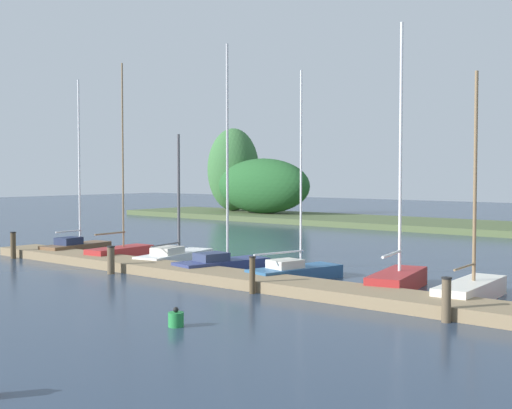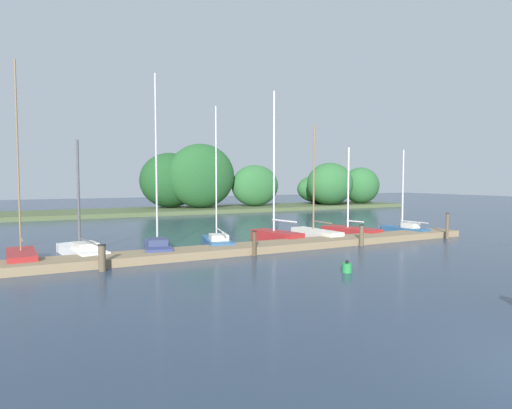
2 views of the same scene
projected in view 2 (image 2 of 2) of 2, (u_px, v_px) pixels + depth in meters
dock_pier at (236, 249)px, 19.67m from camera, size 28.92×1.80×0.35m
far_shore at (172, 187)px, 44.27m from camera, size 66.36×8.85×7.42m
sailboat_1 at (21, 256)px, 16.92m from camera, size 1.25×3.24×8.20m
sailboat_2 at (81, 249)px, 18.79m from camera, size 1.97×4.43×5.23m
sailboat_3 at (158, 245)px, 19.66m from camera, size 1.86×3.99×8.37m
sailboat_4 at (217, 241)px, 21.36m from camera, size 1.88×3.82×7.16m
sailboat_5 at (275, 234)px, 23.40m from camera, size 1.77×3.64×8.33m
sailboat_6 at (314, 233)px, 24.31m from camera, size 1.25×3.93×6.57m
sailboat_7 at (349, 230)px, 25.93m from camera, size 2.11×4.14×5.43m
sailboat_8 at (404, 229)px, 26.33m from camera, size 1.24×3.37×5.32m
mooring_piling_1 at (102, 258)px, 15.73m from camera, size 0.30×0.30×1.02m
mooring_piling_2 at (254, 243)px, 18.90m from camera, size 0.21×0.21×1.14m
mooring_piling_3 at (362, 235)px, 21.74m from camera, size 0.26×0.26×1.12m
mooring_piling_4 at (447, 226)px, 24.46m from camera, size 0.19×0.19×1.50m
channel_buoy_0 at (347, 268)px, 15.53m from camera, size 0.37×0.37×0.48m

